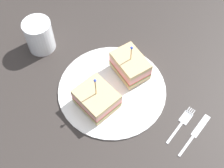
% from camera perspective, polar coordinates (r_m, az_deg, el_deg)
% --- Properties ---
extents(ground_plane, '(1.11, 1.11, 0.02)m').
position_cam_1_polar(ground_plane, '(0.79, 0.00, -1.54)').
color(ground_plane, '#2D2826').
extents(plate, '(0.28, 0.28, 0.01)m').
position_cam_1_polar(plate, '(0.77, 0.00, -0.98)').
color(plate, white).
rests_on(plate, ground_plane).
extents(sandwich_half_front, '(0.09, 0.10, 0.11)m').
position_cam_1_polar(sandwich_half_front, '(0.73, -2.97, -2.78)').
color(sandwich_half_front, tan).
rests_on(sandwich_half_front, plate).
extents(sandwich_half_back, '(0.08, 0.10, 0.10)m').
position_cam_1_polar(sandwich_half_back, '(0.78, 3.49, 3.58)').
color(sandwich_half_back, tan).
rests_on(sandwich_half_back, plate).
extents(drink_glass, '(0.08, 0.08, 0.09)m').
position_cam_1_polar(drink_glass, '(0.86, -13.65, 8.73)').
color(drink_glass, silver).
rests_on(drink_glass, ground_plane).
extents(fork, '(0.12, 0.04, 0.00)m').
position_cam_1_polar(fork, '(0.75, 13.44, -6.95)').
color(fork, silver).
rests_on(fork, ground_plane).
extents(knife, '(0.13, 0.04, 0.00)m').
position_cam_1_polar(knife, '(0.75, 15.76, -8.91)').
color(knife, silver).
rests_on(knife, ground_plane).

